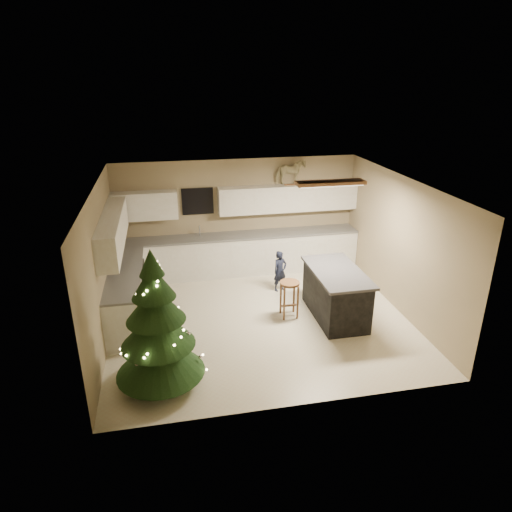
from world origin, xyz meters
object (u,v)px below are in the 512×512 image
christmas_tree (157,332)px  toddler (280,271)px  rocking_horse (290,172)px  island (336,293)px  bar_stool (289,290)px

christmas_tree → toddler: 3.74m
christmas_tree → rocking_horse: (3.04, 3.92, 1.40)m
christmas_tree → rocking_horse: rocking_horse is taller
island → rocking_horse: rocking_horse is taller
island → bar_stool: island is taller
island → christmas_tree: (-3.28, -1.42, 0.41)m
island → bar_stool: (-0.86, 0.18, 0.06)m
toddler → rocking_horse: rocking_horse is taller
island → toddler: size_ratio=1.91×
bar_stool → toddler: bearing=84.8°
island → bar_stool: 0.88m
christmas_tree → toddler: size_ratio=2.45×
island → toddler: bearing=120.3°
bar_stool → toddler: size_ratio=0.81×
bar_stool → rocking_horse: 2.98m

